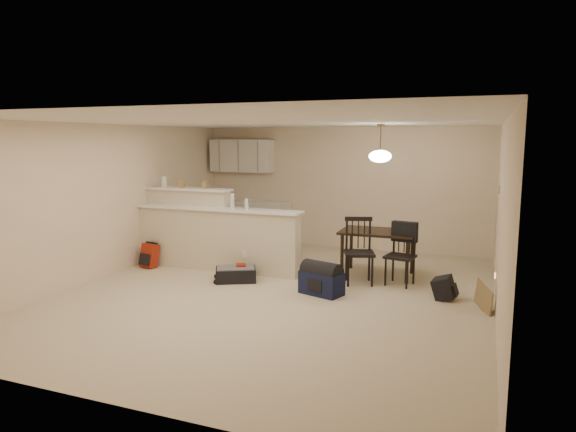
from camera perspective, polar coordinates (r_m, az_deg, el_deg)
The scene contains 19 objects.
room at distance 7.40m, azimuth -1.24°, elevation 0.75°, with size 7.00×7.02×2.50m.
breakfast_bar at distance 9.15m, azimuth -9.08°, elevation -1.94°, with size 3.08×0.58×1.39m.
upper_cabinets at distance 11.28m, azimuth -5.16°, elevation 6.68°, with size 1.40×0.34×0.70m, color white.
kitchen_counter at distance 11.21m, azimuth -4.44°, elevation -0.77°, with size 1.80×0.60×0.90m, color white.
thermostat at distance 8.36m, azimuth 22.40°, elevation 2.72°, with size 0.02×0.12×0.12m, color beige.
jar at distance 9.65m, azimuth -13.59°, elevation 3.75°, with size 0.10×0.10×0.20m, color silver.
cereal_box at distance 9.45m, azimuth -11.76°, elevation 3.59°, with size 0.10×0.07×0.16m, color #957B4D.
small_box at distance 9.20m, azimuth -9.28°, elevation 3.41°, with size 0.08×0.06×0.12m, color #957B4D.
bottle_a at distance 8.72m, azimuth -6.22°, elevation 1.67°, with size 0.07×0.07×0.26m, color silver.
bottle_b at distance 8.60m, azimuth -4.63°, elevation 1.33°, with size 0.06×0.06×0.18m, color silver.
dining_table at distance 8.61m, azimuth 9.97°, elevation -2.22°, with size 1.22×0.83×0.76m.
pendant_lamp at distance 8.47m, azimuth 10.20°, elevation 6.61°, with size 0.36×0.36×0.62m.
dining_chair_near at distance 8.10m, azimuth 7.92°, elevation -3.91°, with size 0.45×0.43×1.04m, color black, non-canonical shape.
dining_chair_far at distance 8.15m, azimuth 12.36°, elevation -4.24°, with size 0.42×0.40×0.96m, color black, non-canonical shape.
suitcase at distance 8.31m, azimuth -5.82°, elevation -6.49°, with size 0.63×0.41×0.21m, color black.
red_backpack at distance 9.44m, azimuth -15.13°, elevation -4.27°, with size 0.28×0.18×0.42m, color #A02512.
navy_duffel at distance 7.58m, azimuth 3.74°, elevation -7.44°, with size 0.62×0.34×0.34m, color #121839.
black_daypack at distance 7.69m, azimuth 16.94°, elevation -7.68°, with size 0.35×0.25×0.31m, color black.
cardboard_sheet at distance 7.31m, azimuth 20.92°, elevation -8.50°, with size 0.47×0.02×0.36m, color #957B4D.
Camera 1 is at (2.81, -6.78, 2.24)m, focal length 32.00 mm.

